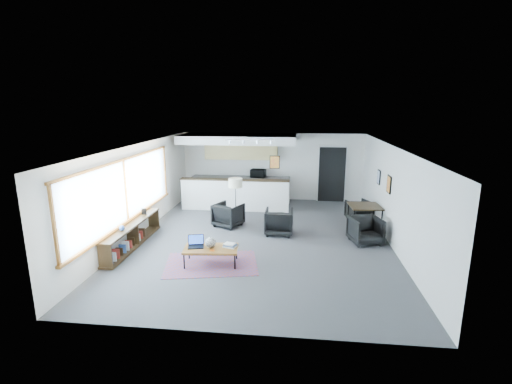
# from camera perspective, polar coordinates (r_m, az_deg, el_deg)

# --- Properties ---
(room) EXTENTS (7.02, 9.02, 2.62)m
(room) POSITION_cam_1_polar(r_m,az_deg,el_deg) (10.15, 0.79, -0.21)
(room) COLOR #464649
(room) RESTS_ON ground
(window) EXTENTS (0.10, 5.95, 1.66)m
(window) POSITION_cam_1_polar(r_m,az_deg,el_deg) (10.20, -19.48, -0.02)
(window) COLOR #8CBFFF
(window) RESTS_ON room
(console) EXTENTS (0.35, 3.00, 0.80)m
(console) POSITION_cam_1_polar(r_m,az_deg,el_deg) (10.31, -18.53, -6.35)
(console) COLOR #312211
(console) RESTS_ON floor
(kitchenette) EXTENTS (4.20, 1.96, 2.60)m
(kitchenette) POSITION_cam_1_polar(r_m,az_deg,el_deg) (13.89, -2.65, 3.80)
(kitchenette) COLOR white
(kitchenette) RESTS_ON floor
(doorway) EXTENTS (1.10, 0.12, 2.15)m
(doorway) POSITION_cam_1_polar(r_m,az_deg,el_deg) (14.54, 11.58, 2.76)
(doorway) COLOR black
(doorway) RESTS_ON room
(track_light) EXTENTS (1.60, 0.07, 0.15)m
(track_light) POSITION_cam_1_polar(r_m,az_deg,el_deg) (12.17, -0.96, 7.92)
(track_light) COLOR silver
(track_light) RESTS_ON room
(wall_art_lower) EXTENTS (0.03, 0.38, 0.48)m
(wall_art_lower) POSITION_cam_1_polar(r_m,az_deg,el_deg) (10.74, 19.77, 1.12)
(wall_art_lower) COLOR black
(wall_art_lower) RESTS_ON room
(wall_art_upper) EXTENTS (0.03, 0.34, 0.44)m
(wall_art_upper) POSITION_cam_1_polar(r_m,az_deg,el_deg) (11.99, 18.37, 2.20)
(wall_art_upper) COLOR black
(wall_art_upper) RESTS_ON room
(kilim_rug) EXTENTS (2.37, 1.84, 0.01)m
(kilim_rug) POSITION_cam_1_polar(r_m,az_deg,el_deg) (8.98, -6.88, -10.91)
(kilim_rug) COLOR #673A50
(kilim_rug) RESTS_ON floor
(coffee_table) EXTENTS (1.31, 0.79, 0.41)m
(coffee_table) POSITION_cam_1_polar(r_m,az_deg,el_deg) (8.83, -6.94, -8.70)
(coffee_table) COLOR brown
(coffee_table) RESTS_ON floor
(laptop) EXTENTS (0.42, 0.37, 0.26)m
(laptop) POSITION_cam_1_polar(r_m,az_deg,el_deg) (8.94, -9.23, -7.75)
(laptop) COLOR black
(laptop) RESTS_ON coffee_table
(ceramic_pot) EXTENTS (0.25, 0.25, 0.25)m
(ceramic_pot) POSITION_cam_1_polar(r_m,az_deg,el_deg) (8.78, -7.04, -7.74)
(ceramic_pot) COLOR gray
(ceramic_pot) RESTS_ON coffee_table
(book_stack) EXTENTS (0.35, 0.31, 0.09)m
(book_stack) POSITION_cam_1_polar(r_m,az_deg,el_deg) (8.81, -4.01, -8.17)
(book_stack) COLOR silver
(book_stack) RESTS_ON coffee_table
(coaster) EXTENTS (0.10, 0.10, 0.01)m
(coaster) POSITION_cam_1_polar(r_m,az_deg,el_deg) (8.66, -6.73, -8.91)
(coaster) COLOR #E5590C
(coaster) RESTS_ON coffee_table
(armchair_left) EXTENTS (1.00, 0.97, 0.79)m
(armchair_left) POSITION_cam_1_polar(r_m,az_deg,el_deg) (11.45, -4.30, -3.35)
(armchair_left) COLOR black
(armchair_left) RESTS_ON floor
(armchair_right) EXTENTS (0.79, 0.74, 0.81)m
(armchair_right) POSITION_cam_1_polar(r_m,az_deg,el_deg) (10.76, 3.54, -4.40)
(armchair_right) COLOR black
(armchair_right) RESTS_ON floor
(floor_lamp) EXTENTS (0.47, 0.47, 1.48)m
(floor_lamp) POSITION_cam_1_polar(r_m,az_deg,el_deg) (11.32, -3.19, 1.14)
(floor_lamp) COLOR black
(floor_lamp) RESTS_ON floor
(dining_table) EXTENTS (0.97, 0.97, 0.75)m
(dining_table) POSITION_cam_1_polar(r_m,az_deg,el_deg) (11.48, 16.41, -2.32)
(dining_table) COLOR #312211
(dining_table) RESTS_ON floor
(dining_chair_near) EXTENTS (0.80, 0.77, 0.68)m
(dining_chair_near) POSITION_cam_1_polar(r_m,az_deg,el_deg) (10.49, 16.48, -5.79)
(dining_chair_near) COLOR black
(dining_chair_near) RESTS_ON floor
(dining_chair_far) EXTENTS (0.75, 0.74, 0.60)m
(dining_chair_far) POSITION_cam_1_polar(r_m,az_deg,el_deg) (12.53, 15.53, -2.79)
(dining_chair_far) COLOR black
(dining_chair_far) RESTS_ON floor
(microwave) EXTENTS (0.60, 0.40, 0.38)m
(microwave) POSITION_cam_1_polar(r_m,az_deg,el_deg) (14.28, 0.33, 3.03)
(microwave) COLOR black
(microwave) RESTS_ON kitchenette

